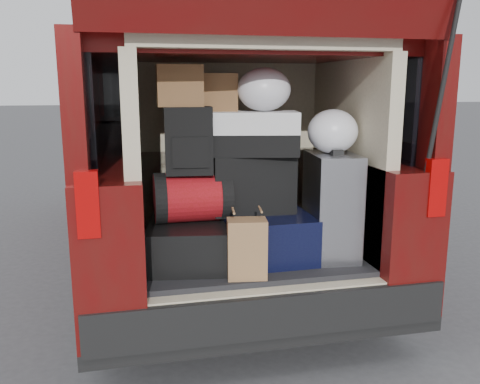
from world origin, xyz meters
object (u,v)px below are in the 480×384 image
Objects in this scene: navy_hardshell at (263,233)px; silver_roller at (332,206)px; black_soft_case at (251,183)px; kraft_bag at (247,249)px; black_hardshell at (188,241)px; backpack at (189,141)px; twotone_duffel at (249,133)px; red_duffel at (192,197)px.

silver_roller reaches higher than navy_hardshell.
kraft_bag is at bearing -106.63° from black_soft_case.
navy_hardshell is 0.38m from kraft_bag.
kraft_bag reaches higher than navy_hardshell.
black_soft_case reaches higher than black_hardshell.
kraft_bag is (-0.18, -0.33, 0.02)m from navy_hardshell.
backpack reaches higher than black_soft_case.
backpack is at bearing -168.14° from black_soft_case.
twotone_duffel is at bearing 11.24° from black_hardshell.
navy_hardshell is at bearing 6.68° from twotone_duffel.
red_duffel is (0.03, -0.00, 0.26)m from black_hardshell.
navy_hardshell is 1.43× the size of red_duffel.
kraft_bag is (0.27, -0.32, 0.04)m from black_hardshell.
twotone_duffel reaches higher than red_duffel.
kraft_bag is at bearing -43.64° from backpack.
black_soft_case is 0.29m from twotone_duffel.
black_soft_case is at bearing 169.48° from silver_roller.
twotone_duffel is (0.35, 0.05, 0.03)m from backpack.
navy_hardshell is at bearing 9.93° from black_hardshell.
red_duffel is 0.32m from backpack.
silver_roller is 0.63m from twotone_duffel.
silver_roller is at bearing -2.02° from twotone_duffel.
backpack reaches higher than kraft_bag.
backpack is at bearing -178.15° from silver_roller.
navy_hardshell is at bearing 70.17° from kraft_bag.
twotone_duffel is at bearing 82.58° from kraft_bag.
twotone_duffel is (-0.47, 0.11, 0.42)m from silver_roller.
silver_roller reaches higher than red_duffel.
black_soft_case is at bearing 16.33° from backpack.
navy_hardshell is 1.93× the size of kraft_bag.
black_hardshell is at bearing -166.24° from twotone_duffel.
black_soft_case reaches higher than red_duffel.
backpack is 0.67× the size of twotone_duffel.
silver_roller is at bearing -15.98° from black_soft_case.
navy_hardshell is 1.66× the size of backpack.
backpack reaches higher than twotone_duffel.
backpack is at bearing -160.99° from twotone_duffel.
backpack is at bearing -175.46° from navy_hardshell.
black_hardshell is 0.85m from silver_roller.
kraft_bag is at bearing -119.08° from navy_hardshell.
twotone_duffel is at bearing 3.11° from red_duffel.
black_soft_case is (0.11, 0.36, 0.28)m from kraft_bag.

